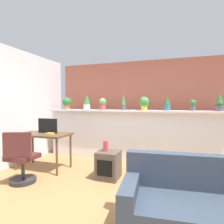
# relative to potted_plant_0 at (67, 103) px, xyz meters

# --- Properties ---
(ground_plane) EXTENTS (12.00, 12.00, 0.00)m
(ground_plane) POSITION_rel_potted_plant_0_xyz_m (1.80, -1.98, -1.40)
(ground_plane) COLOR #9E7042
(divider_wall) EXTENTS (4.42, 0.16, 1.18)m
(divider_wall) POSITION_rel_potted_plant_0_xyz_m (1.80, 0.02, -0.81)
(divider_wall) COLOR silver
(divider_wall) RESTS_ON ground
(plant_shelf) EXTENTS (4.42, 0.33, 0.04)m
(plant_shelf) POSITION_rel_potted_plant_0_xyz_m (1.80, -0.02, -0.20)
(plant_shelf) COLOR silver
(plant_shelf) RESTS_ON divider_wall
(brick_wall_behind) EXTENTS (4.42, 0.10, 2.50)m
(brick_wall_behind) POSITION_rel_potted_plant_0_xyz_m (1.80, 0.62, -0.15)
(brick_wall_behind) COLOR #9E5442
(brick_wall_behind) RESTS_ON ground
(potted_plant_0) EXTENTS (0.24, 0.24, 0.32)m
(potted_plant_0) POSITION_rel_potted_plant_0_xyz_m (0.00, 0.00, 0.00)
(potted_plant_0) COLOR #C66B42
(potted_plant_0) RESTS_ON plant_shelf
(potted_plant_1) EXTENTS (0.19, 0.19, 0.37)m
(potted_plant_1) POSITION_rel_potted_plant_0_xyz_m (0.59, 0.00, 0.02)
(potted_plant_1) COLOR silver
(potted_plant_1) RESTS_ON plant_shelf
(potted_plant_2) EXTENTS (0.18, 0.18, 0.29)m
(potted_plant_2) POSITION_rel_potted_plant_0_xyz_m (1.05, -0.05, -0.02)
(potted_plant_2) COLOR #B7474C
(potted_plant_2) RESTS_ON plant_shelf
(potted_plant_3) EXTENTS (0.12, 0.12, 0.38)m
(potted_plant_3) POSITION_rel_potted_plant_0_xyz_m (1.57, -0.03, 0.01)
(potted_plant_3) COLOR #4C4C51
(potted_plant_3) RESTS_ON plant_shelf
(potted_plant_4) EXTENTS (0.24, 0.24, 0.31)m
(potted_plant_4) POSITION_rel_potted_plant_0_xyz_m (2.07, -0.02, -0.00)
(potted_plant_4) COLOR gold
(potted_plant_4) RESTS_ON plant_shelf
(potted_plant_5) EXTENTS (0.15, 0.15, 0.32)m
(potted_plant_5) POSITION_rel_potted_plant_0_xyz_m (2.58, -0.05, -0.01)
(potted_plant_5) COLOR #386B84
(potted_plant_5) RESTS_ON plant_shelf
(potted_plant_6) EXTENTS (0.14, 0.14, 0.24)m
(potted_plant_6) POSITION_rel_potted_plant_0_xyz_m (3.12, 0.00, -0.05)
(potted_plant_6) COLOR #4C4C51
(potted_plant_6) RESTS_ON plant_shelf
(potted_plant_7) EXTENTS (0.16, 0.16, 0.39)m
(potted_plant_7) POSITION_rel_potted_plant_0_xyz_m (3.62, -0.02, -0.01)
(potted_plant_7) COLOR #4C4C51
(potted_plant_7) RESTS_ON plant_shelf
(desk) EXTENTS (1.10, 0.60, 0.75)m
(desk) POSITION_rel_potted_plant_0_xyz_m (0.14, -1.14, -0.73)
(desk) COLOR brown
(desk) RESTS_ON ground
(tv_monitor) EXTENTS (0.45, 0.04, 0.31)m
(tv_monitor) POSITION_rel_potted_plant_0_xyz_m (0.19, -1.06, -0.49)
(tv_monitor) COLOR black
(tv_monitor) RESTS_ON desk
(office_chair) EXTENTS (0.50, 0.51, 0.91)m
(office_chair) POSITION_rel_potted_plant_0_xyz_m (0.28, -1.90, -1.01)
(office_chair) COLOR #262628
(office_chair) RESTS_ON ground
(side_cube_shelf) EXTENTS (0.40, 0.41, 0.50)m
(side_cube_shelf) POSITION_rel_potted_plant_0_xyz_m (1.61, -1.20, -1.15)
(side_cube_shelf) COLOR #4C4238
(side_cube_shelf) RESTS_ON ground
(vase_on_shelf) EXTENTS (0.10, 0.10, 0.19)m
(vase_on_shelf) POSITION_rel_potted_plant_0_xyz_m (1.55, -1.18, -0.80)
(vase_on_shelf) COLOR #CC3D47
(vase_on_shelf) RESTS_ON side_cube_shelf
(book_on_desk) EXTENTS (0.15, 0.13, 0.04)m
(book_on_desk) POSITION_rel_potted_plant_0_xyz_m (0.37, -1.23, -0.63)
(book_on_desk) COLOR gold
(book_on_desk) RESTS_ON desk
(couch) EXTENTS (1.62, 0.90, 0.80)m
(couch) POSITION_rel_potted_plant_0_xyz_m (3.01, -2.36, -1.12)
(couch) COLOR #333D4C
(couch) RESTS_ON ground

